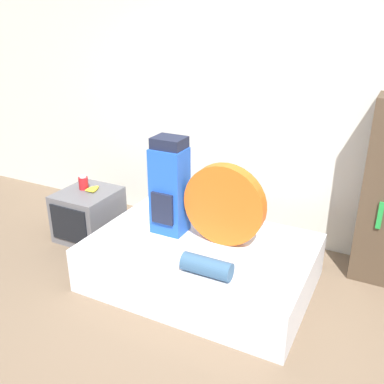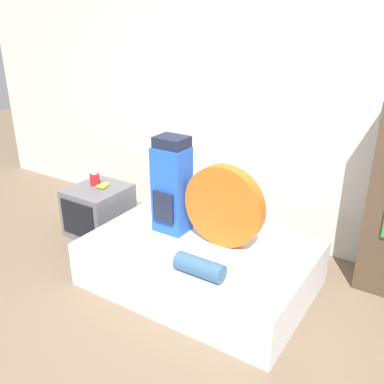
{
  "view_description": "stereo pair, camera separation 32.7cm",
  "coord_description": "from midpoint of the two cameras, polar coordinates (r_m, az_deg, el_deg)",
  "views": [
    {
      "loc": [
        1.33,
        -2.09,
        2.22
      ],
      "look_at": [
        -0.14,
        0.8,
        0.85
      ],
      "focal_mm": 40.0,
      "sensor_mm": 36.0,
      "label": 1
    },
    {
      "loc": [
        1.61,
        -1.93,
        2.22
      ],
      "look_at": [
        -0.14,
        0.8,
        0.85
      ],
      "focal_mm": 40.0,
      "sensor_mm": 36.0,
      "label": 2
    }
  ],
  "objects": [
    {
      "name": "canister",
      "position": [
        4.63,
        -10.89,
        1.68
      ],
      "size": [
        0.1,
        0.1,
        0.15
      ],
      "color": "#B2191E",
      "rests_on": "television"
    },
    {
      "name": "ground_plane",
      "position": [
        3.34,
        -2.7,
        -18.88
      ],
      "size": [
        16.0,
        16.0,
        0.0
      ],
      "primitive_type": "plane",
      "color": "brown"
    },
    {
      "name": "bed",
      "position": [
        3.78,
        3.63,
        -9.46
      ],
      "size": [
        1.87,
        1.27,
        0.4
      ],
      "color": "silver",
      "rests_on": "ground_plane"
    },
    {
      "name": "television",
      "position": [
        4.67,
        -10.37,
        -2.42
      ],
      "size": [
        0.55,
        0.61,
        0.51
      ],
      "color": "#5B5B60",
      "rests_on": "ground_plane"
    },
    {
      "name": "tent_bag",
      "position": [
        3.52,
        6.94,
        -1.94
      ],
      "size": [
        0.7,
        0.11,
        0.7
      ],
      "color": "#E05B19",
      "rests_on": "bed"
    },
    {
      "name": "wall_back",
      "position": [
        4.28,
        12.07,
        9.93
      ],
      "size": [
        8.0,
        0.05,
        2.6
      ],
      "color": "silver",
      "rests_on": "ground_plane"
    },
    {
      "name": "backpack",
      "position": [
        3.71,
        -0.22,
        0.7
      ],
      "size": [
        0.29,
        0.27,
        0.86
      ],
      "color": "blue",
      "rests_on": "bed"
    },
    {
      "name": "sleeping_roll",
      "position": [
        3.22,
        3.96,
        -10.03
      ],
      "size": [
        0.39,
        0.14,
        0.14
      ],
      "color": "#33567A",
      "rests_on": "bed"
    },
    {
      "name": "banana_bunch",
      "position": [
        4.58,
        -9.65,
        0.86
      ],
      "size": [
        0.13,
        0.17,
        0.04
      ],
      "color": "yellow",
      "rests_on": "television"
    }
  ]
}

